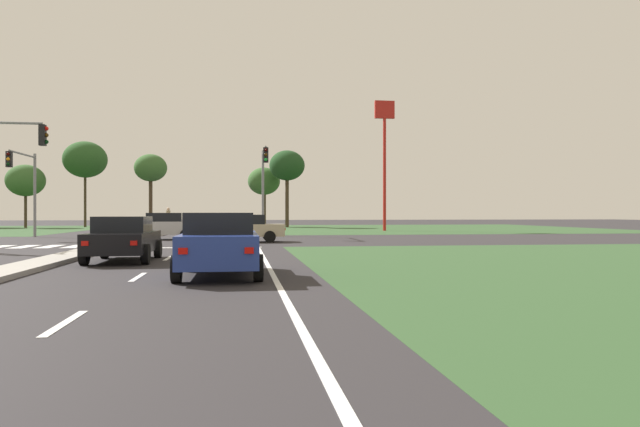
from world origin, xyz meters
TOP-DOWN VIEW (x-y plane):
  - ground_plane at (0.00, 30.00)m, footprint 200.00×200.00m
  - grass_verge_far_right at (25.50, 54.50)m, footprint 35.00×35.00m
  - median_island_far at (0.00, 55.00)m, footprint 1.20×36.00m
  - lane_dash_near at (3.50, 4.80)m, footprint 0.14×2.00m
  - lane_dash_second at (3.50, 10.80)m, footprint 0.14×2.00m
  - lane_dash_third at (3.50, 16.80)m, footprint 0.14×2.00m
  - lane_dash_fourth at (3.50, 22.80)m, footprint 0.14×2.00m
  - edge_line_right at (6.85, 12.00)m, footprint 0.14×24.00m
  - stop_bar_near at (3.80, 23.00)m, footprint 6.40×0.50m
  - crosswalk_bar_third at (-4.10, 24.80)m, footprint 0.70×2.80m
  - crosswalk_bar_fourth at (-2.95, 24.80)m, footprint 0.70×2.80m
  - crosswalk_bar_fifth at (-1.80, 24.80)m, footprint 0.70×2.80m
  - car_blue_near at (5.50, 10.79)m, footprint 2.08×4.33m
  - car_white_second at (-2.21, 58.09)m, footprint 2.06×4.63m
  - car_black_third at (2.20, 15.70)m, footprint 2.04×4.22m
  - car_silver_fourth at (1.41, 31.58)m, footprint 4.50×1.97m
  - car_beige_fifth at (6.18, 27.91)m, footprint 4.59×1.98m
  - traffic_signal_far_right at (7.60, 34.88)m, footprint 0.32×4.91m
  - traffic_signal_far_left at (-7.60, 34.92)m, footprint 0.32×4.64m
  - pedestrian_at_median at (0.21, 43.86)m, footprint 0.34×0.34m
  - fastfood_pole_sign at (18.96, 46.57)m, footprint 1.80×0.40m
  - treeline_second at (-17.07, 61.95)m, footprint 4.05×4.05m
  - treeline_third at (-11.49, 64.29)m, footprint 4.86×4.86m
  - treeline_fourth at (-3.78, 61.15)m, footprint 3.55×3.55m
  - treeline_fifth at (11.21, 60.02)m, footprint 3.96×3.96m
  - treeline_sixth at (8.76, 63.25)m, footprint 3.76×3.76m

SIDE VIEW (x-z plane):
  - ground_plane at x=0.00m, z-range 0.00..0.00m
  - grass_verge_far_right at x=25.50m, z-range 0.00..0.01m
  - lane_dash_near at x=3.50m, z-range 0.00..0.01m
  - lane_dash_second at x=3.50m, z-range 0.00..0.01m
  - lane_dash_third at x=3.50m, z-range 0.00..0.01m
  - lane_dash_fourth at x=3.50m, z-range 0.00..0.01m
  - edge_line_right at x=6.85m, z-range 0.00..0.01m
  - stop_bar_near at x=3.80m, z-range 0.00..0.01m
  - crosswalk_bar_third at x=-4.10m, z-range 0.00..0.01m
  - crosswalk_bar_fourth at x=-2.95m, z-range 0.00..0.01m
  - crosswalk_bar_fifth at x=-1.80m, z-range 0.00..0.01m
  - median_island_far at x=0.00m, z-range 0.00..0.14m
  - car_black_third at x=2.20m, z-range 0.02..1.50m
  - car_beige_fifth at x=6.18m, z-range 0.02..1.53m
  - car_white_second at x=-2.21m, z-range 0.02..1.55m
  - car_blue_near at x=5.50m, z-range 0.02..1.62m
  - car_silver_fourth at x=1.41m, z-range 0.01..1.62m
  - pedestrian_at_median at x=0.21m, z-range 0.35..2.27m
  - traffic_signal_far_left at x=-7.60m, z-range 1.05..6.63m
  - traffic_signal_far_right at x=7.60m, z-range 1.13..7.14m
  - treeline_second at x=-17.07m, z-range 1.69..8.55m
  - treeline_sixth at x=8.76m, z-range 1.80..8.74m
  - treeline_fourth at x=-3.78m, z-range 2.46..10.56m
  - treeline_fifth at x=11.21m, z-range 2.55..11.17m
  - treeline_third at x=-11.49m, z-range 2.79..12.56m
  - fastfood_pole_sign at x=18.96m, z-range 2.69..14.45m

